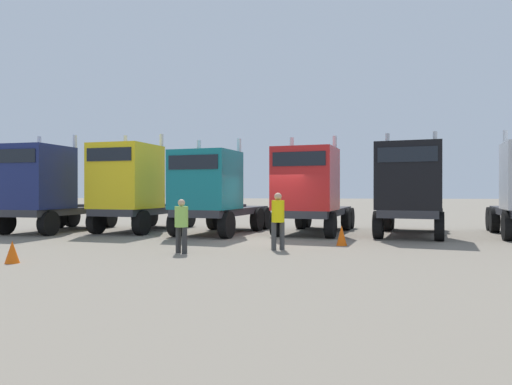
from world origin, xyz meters
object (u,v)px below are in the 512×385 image
Objects in this scene: semi_truck_red at (310,191)px; traffic_cone_near at (12,252)px; semi_truck_teal at (213,192)px; visitor_with_camera at (181,222)px; semi_truck_yellow at (132,187)px; traffic_cone_mid at (342,236)px; semi_truck_navy at (43,188)px; visitor_in_hivis at (278,217)px; semi_truck_black at (410,188)px.

semi_truck_red reaches higher than traffic_cone_near.
semi_truck_teal reaches higher than visitor_with_camera.
semi_truck_red is 11.56× the size of traffic_cone_near.
semi_truck_yellow is 9.11× the size of traffic_cone_mid.
traffic_cone_mid is (12.78, -3.28, -1.66)m from semi_truck_navy.
visitor_in_hivis is at bearing -145.35° from traffic_cone_mid.
traffic_cone_mid is at bearing 98.66° from visitor_in_hivis.
visitor_in_hivis is 3.11× the size of traffic_cone_near.
visitor_in_hivis is 2.63× the size of traffic_cone_mid.
traffic_cone_near is at bearing -40.15° from semi_truck_black.
visitor_with_camera is 5.52m from traffic_cone_mid.
visitor_in_hivis is 3.01m from visitor_with_camera.
semi_truck_yellow is 11.95m from semi_truck_black.
semi_truck_navy is 11.71m from semi_truck_red.
traffic_cone_mid is at bearing 29.03° from semi_truck_red.
semi_truck_navy reaches higher than traffic_cone_near.
semi_truck_navy reaches higher than semi_truck_black.
traffic_cone_mid is (2.07, 1.43, -0.71)m from visitor_in_hivis.
semi_truck_yellow is 0.95× the size of semi_truck_black.
visitor_in_hivis is (6.93, -5.48, -1.00)m from semi_truck_yellow.
semi_truck_teal is at bearing -172.44° from visitor_in_hivis.
visitor_in_hivis reaches higher than traffic_cone_mid.
traffic_cone_near is (0.34, -8.94, -1.76)m from semi_truck_yellow.
visitor_with_camera is (0.26, -5.72, -0.89)m from semi_truck_teal.
semi_truck_yellow reaches higher than visitor_in_hivis.
semi_truck_navy is 15.71m from semi_truck_black.
visitor_in_hivis is (-5.00, -4.77, -0.92)m from semi_truck_black.
visitor_in_hivis is 2.61m from traffic_cone_mid.
semi_truck_teal is 8.96m from traffic_cone_near.
traffic_cone_mid is (1.08, -3.78, -1.53)m from semi_truck_red.
traffic_cone_near is 9.95m from traffic_cone_mid.
semi_truck_yellow is (3.79, 0.77, 0.05)m from semi_truck_navy.
semi_truck_teal is 9.29× the size of traffic_cone_mid.
semi_truck_teal reaches higher than traffic_cone_mid.
traffic_cone_near is 0.85× the size of traffic_cone_mid.
semi_truck_yellow reaches higher than semi_truck_red.
traffic_cone_near is at bearing -150.54° from traffic_cone_mid.
semi_truck_yellow is 9.12m from traffic_cone_near.
semi_truck_red is 4.21m from traffic_cone_mid.
semi_truck_navy is at bearing -68.66° from semi_truck_yellow.
semi_truck_red reaches higher than semi_truck_teal.
semi_truck_navy is 11.74m from visitor_in_hivis.
traffic_cone_mid is (8.66, 4.89, 0.05)m from traffic_cone_near.
semi_truck_black is 11.36× the size of traffic_cone_near.
visitor_with_camera is at bearing -152.66° from traffic_cone_mid.
semi_truck_black reaches higher than semi_truck_red.
traffic_cone_mid is (5.14, -3.20, -1.48)m from semi_truck_teal.
semi_truck_black is (11.93, -0.71, -0.08)m from semi_truck_yellow.
semi_truck_yellow is at bearing 155.78° from traffic_cone_mid.
visitor_with_camera reaches higher than traffic_cone_near.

